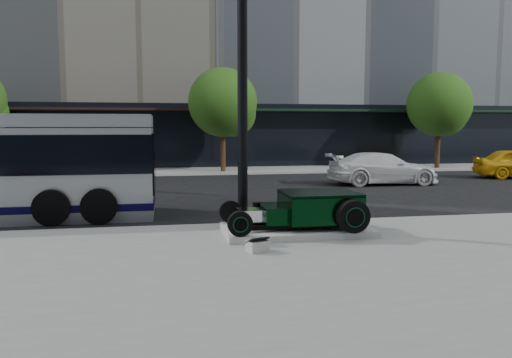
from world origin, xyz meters
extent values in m
plane|color=black|center=(0.00, 0.00, 0.00)|extent=(120.00, 120.00, 0.00)
cube|color=gray|center=(0.00, 14.00, 0.06)|extent=(70.00, 4.00, 0.12)
cube|color=black|center=(-10.00, 16.20, 2.00)|extent=(22.00, 0.50, 4.00)
cube|color=black|center=(13.00, 16.20, 2.00)|extent=(24.00, 0.50, 4.00)
cube|color=black|center=(-10.00, 15.60, 3.60)|extent=(22.00, 1.60, 0.15)
cube|color=black|center=(13.00, 15.60, 3.60)|extent=(24.00, 1.60, 0.15)
cylinder|color=black|center=(1.00, 13.00, 1.42)|extent=(0.28, 0.28, 2.60)
sphere|color=#133A0F|center=(1.00, 13.00, 3.92)|extent=(3.80, 3.80, 3.80)
sphere|color=#133A0F|center=(1.60, 13.30, 3.32)|extent=(2.60, 2.60, 2.60)
cylinder|color=black|center=(14.00, 13.00, 1.42)|extent=(0.28, 0.28, 2.60)
sphere|color=#133A0F|center=(14.00, 13.00, 3.92)|extent=(3.80, 3.80, 3.80)
sphere|color=#133A0F|center=(14.60, 13.30, 3.32)|extent=(2.60, 2.60, 2.60)
cube|color=silver|center=(0.78, -3.50, 0.20)|extent=(3.40, 1.80, 0.15)
cube|color=black|center=(0.78, -3.95, 0.37)|extent=(3.00, 0.08, 0.10)
cube|color=black|center=(0.78, -3.05, 0.37)|extent=(3.00, 0.08, 0.10)
cube|color=black|center=(1.33, -3.50, 0.72)|extent=(1.70, 1.45, 0.62)
cube|color=black|center=(1.33, -3.50, 1.05)|extent=(1.70, 1.45, 0.06)
cube|color=black|center=(0.23, -3.50, 0.60)|extent=(0.55, 1.05, 0.38)
cube|color=silver|center=(-0.32, -3.50, 0.55)|extent=(0.55, 0.55, 0.34)
cylinder|color=black|center=(-0.17, -3.50, 0.82)|extent=(0.18, 0.18, 0.10)
cylinder|color=black|center=(-0.67, -3.50, 0.43)|extent=(0.06, 1.55, 0.06)
cylinder|color=black|center=(1.83, -4.35, 0.63)|extent=(0.72, 0.24, 0.72)
cylinder|color=black|center=(1.83, -4.48, 0.63)|extent=(0.37, 0.02, 0.37)
torus|color=#0A3B20|center=(1.83, -4.49, 0.63)|extent=(0.44, 0.02, 0.44)
cylinder|color=black|center=(1.83, -2.65, 0.63)|extent=(0.72, 0.24, 0.72)
cylinder|color=black|center=(1.83, -2.53, 0.63)|extent=(0.37, 0.02, 0.37)
torus|color=#0A3B20|center=(1.83, -2.51, 0.63)|extent=(0.44, 0.02, 0.44)
cylinder|color=black|center=(-0.67, -4.28, 0.54)|extent=(0.54, 0.16, 0.54)
cylinder|color=black|center=(-0.67, -4.37, 0.54)|extent=(0.28, 0.02, 0.28)
torus|color=#0A3B20|center=(-0.67, -4.38, 0.54)|extent=(0.34, 0.02, 0.34)
cylinder|color=black|center=(-0.67, -2.72, 0.54)|extent=(0.54, 0.16, 0.54)
cylinder|color=black|center=(-0.67, -2.64, 0.54)|extent=(0.28, 0.02, 0.28)
torus|color=#0A3B20|center=(-0.67, -2.62, 0.54)|extent=(0.34, 0.02, 0.34)
cube|color=silver|center=(-0.43, -5.04, 0.23)|extent=(0.48, 0.41, 0.22)
cube|color=black|center=(-0.43, -5.04, 0.35)|extent=(0.47, 0.40, 0.15)
cylinder|color=black|center=(-0.32, -2.42, 4.22)|extent=(0.25, 0.25, 8.20)
cylinder|color=black|center=(-0.32, -2.42, 0.22)|extent=(0.45, 0.45, 0.20)
cube|color=black|center=(-2.52, 0.37, 1.55)|extent=(0.06, 2.30, 1.70)
cylinder|color=black|center=(-5.15, -0.93, 0.48)|extent=(0.96, 0.28, 0.96)
cylinder|color=black|center=(-5.15, 1.67, 0.48)|extent=(0.96, 0.28, 0.96)
cylinder|color=black|center=(-3.95, -0.93, 0.48)|extent=(0.96, 0.28, 0.96)
cylinder|color=black|center=(-3.95, 1.67, 0.48)|extent=(0.96, 0.28, 0.96)
imported|color=silver|center=(7.45, 6.39, 0.72)|extent=(5.00, 2.17, 1.43)
camera|label=1|loc=(-2.22, -14.57, 2.59)|focal=35.00mm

